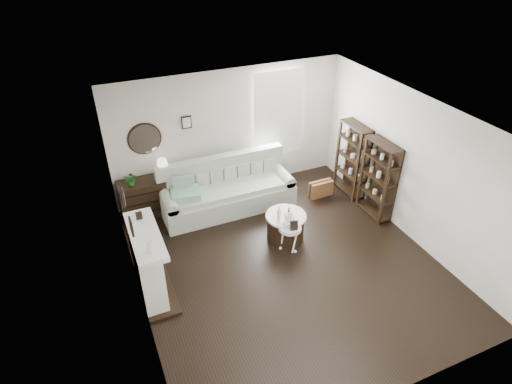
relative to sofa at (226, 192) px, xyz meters
name	(u,v)px	position (x,y,z in m)	size (l,w,h in m)	color
room	(262,117)	(1.08, 0.62, 1.25)	(5.50, 5.50, 5.50)	black
fireplace	(148,265)	(-1.97, -1.78, 0.19)	(0.50, 1.40, 1.84)	white
shelf_unit_far	(352,159)	(2.68, -0.53, 0.45)	(0.30, 0.80, 1.60)	black
shelf_unit_near	(378,180)	(2.68, -1.43, 0.45)	(0.30, 0.80, 1.60)	black
sofa	(226,192)	(0.00, 0.00, 0.00)	(2.73, 0.94, 1.06)	#A9B5A1
quilt	(185,194)	(-0.89, -0.14, 0.26)	(0.55, 0.45, 0.14)	teal
suitcase	(321,189)	(2.01, -0.45, -0.17)	(0.53, 0.18, 0.35)	brown
dresser	(150,197)	(-1.51, 0.39, 0.04)	(1.17, 0.50, 0.78)	black
table_lamp	(163,168)	(-1.17, 0.39, 0.63)	(0.25, 0.25, 0.40)	#F6E7CF
potted_plant	(131,179)	(-1.81, 0.34, 0.57)	(0.25, 0.22, 0.28)	#1A5C1C
drum_table	(285,226)	(0.65, -1.44, -0.08)	(0.76, 0.76, 0.52)	black
pedestal_table	(290,229)	(0.58, -1.75, 0.11)	(0.42, 0.42, 0.50)	silver
eiffel_drum	(289,209)	(0.73, -1.38, 0.26)	(0.10, 0.10, 0.17)	black
bottle_drum	(279,213)	(0.46, -1.52, 0.32)	(0.07, 0.07, 0.30)	silver
card_frame_drum	(288,218)	(0.60, -1.63, 0.26)	(0.13, 0.01, 0.18)	silver
eiffel_ped	(294,221)	(0.66, -1.72, 0.24)	(0.10, 0.10, 0.18)	black
flask_ped	(286,221)	(0.50, -1.73, 0.28)	(0.13, 0.13, 0.25)	silver
card_frame_ped	(294,226)	(0.59, -1.86, 0.25)	(0.14, 0.01, 0.19)	black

